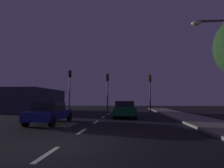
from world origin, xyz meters
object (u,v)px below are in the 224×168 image
street_lamp_right (221,60)px  car_adjacent_lane (50,113)px  traffic_signal_right (150,86)px  traffic_signal_left (70,83)px  car_stopped_ahead (124,109)px  traffic_signal_center (108,85)px

street_lamp_right → car_adjacent_lane: bearing=172.0°
street_lamp_right → traffic_signal_right: bearing=101.9°
traffic_signal_left → car_adjacent_lane: (2.22, -10.23, -3.03)m
traffic_signal_left → street_lamp_right: 17.19m
car_stopped_ahead → car_adjacent_lane: size_ratio=1.06×
traffic_signal_left → car_adjacent_lane: size_ratio=1.25×
traffic_signal_right → car_stopped_ahead: 6.79m
traffic_signal_right → street_lamp_right: street_lamp_right is taller
traffic_signal_right → car_stopped_ahead: bearing=-118.8°
traffic_signal_center → traffic_signal_right: traffic_signal_center is taller
traffic_signal_left → traffic_signal_right: bearing=-0.0°
car_stopped_ahead → street_lamp_right: 8.80m
traffic_signal_right → traffic_signal_center: bearing=180.0°
traffic_signal_right → car_stopped_ahead: size_ratio=1.03×
traffic_signal_center → car_adjacent_lane: bearing=-104.6°
traffic_signal_right → traffic_signal_left: bearing=180.0°
traffic_signal_left → traffic_signal_center: size_ratio=1.10×
traffic_signal_left → traffic_signal_right: traffic_signal_left is taller
traffic_signal_left → traffic_signal_right: 10.14m
traffic_signal_right → street_lamp_right: bearing=-78.1°
car_adjacent_lane → street_lamp_right: 10.92m
traffic_signal_center → car_adjacent_lane: size_ratio=1.13×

